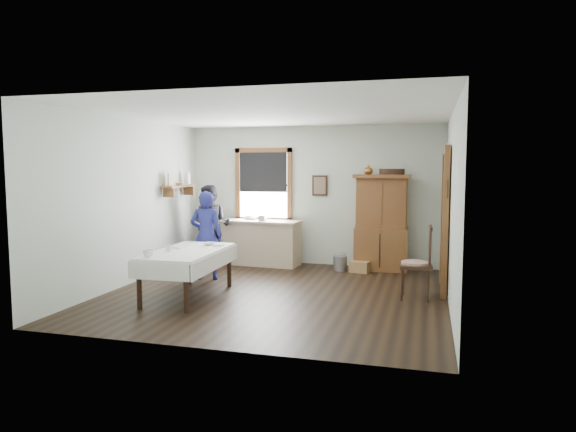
{
  "coord_description": "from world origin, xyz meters",
  "views": [
    {
      "loc": [
        2.18,
        -7.33,
        1.91
      ],
      "look_at": [
        0.1,
        0.3,
        1.15
      ],
      "focal_mm": 32.0,
      "sensor_mm": 36.0,
      "label": 1
    }
  ],
  "objects_px": {
    "dining_table": "(188,274)",
    "figure_dark": "(211,228)",
    "china_hutch": "(381,223)",
    "wicker_basket": "(360,267)",
    "woman_blue": "(206,239)",
    "pail": "(340,263)",
    "work_counter": "(262,243)",
    "spindle_chair": "(416,262)"
  },
  "relations": [
    {
      "from": "spindle_chair",
      "to": "pail",
      "type": "height_order",
      "value": "spindle_chair"
    },
    {
      "from": "work_counter",
      "to": "woman_blue",
      "type": "bearing_deg",
      "value": -103.86
    },
    {
      "from": "pail",
      "to": "figure_dark",
      "type": "distance_m",
      "value": 2.58
    },
    {
      "from": "china_hutch",
      "to": "dining_table",
      "type": "relative_size",
      "value": 1.02
    },
    {
      "from": "work_counter",
      "to": "spindle_chair",
      "type": "xyz_separation_m",
      "value": [
        2.97,
        -1.9,
        0.1
      ]
    },
    {
      "from": "work_counter",
      "to": "pail",
      "type": "height_order",
      "value": "work_counter"
    },
    {
      "from": "wicker_basket",
      "to": "woman_blue",
      "type": "height_order",
      "value": "woman_blue"
    },
    {
      "from": "spindle_chair",
      "to": "woman_blue",
      "type": "bearing_deg",
      "value": 169.34
    },
    {
      "from": "china_hutch",
      "to": "figure_dark",
      "type": "bearing_deg",
      "value": -176.26
    },
    {
      "from": "pail",
      "to": "dining_table",
      "type": "bearing_deg",
      "value": -126.32
    },
    {
      "from": "china_hutch",
      "to": "figure_dark",
      "type": "xyz_separation_m",
      "value": [
        -3.22,
        -0.38,
        -0.16
      ]
    },
    {
      "from": "work_counter",
      "to": "pail",
      "type": "distance_m",
      "value": 1.62
    },
    {
      "from": "dining_table",
      "to": "pail",
      "type": "bearing_deg",
      "value": 53.68
    },
    {
      "from": "china_hutch",
      "to": "pail",
      "type": "height_order",
      "value": "china_hutch"
    },
    {
      "from": "dining_table",
      "to": "wicker_basket",
      "type": "relative_size",
      "value": 5.1
    },
    {
      "from": "spindle_chair",
      "to": "wicker_basket",
      "type": "relative_size",
      "value": 3.16
    },
    {
      "from": "pail",
      "to": "figure_dark",
      "type": "relative_size",
      "value": 0.19
    },
    {
      "from": "woman_blue",
      "to": "wicker_basket",
      "type": "bearing_deg",
      "value": -163.29
    },
    {
      "from": "pail",
      "to": "wicker_basket",
      "type": "xyz_separation_m",
      "value": [
        0.37,
        -0.06,
        -0.04
      ]
    },
    {
      "from": "work_counter",
      "to": "dining_table",
      "type": "xyz_separation_m",
      "value": [
        -0.26,
        -2.67,
        -0.09
      ]
    },
    {
      "from": "wicker_basket",
      "to": "woman_blue",
      "type": "bearing_deg",
      "value": -152.7
    },
    {
      "from": "work_counter",
      "to": "china_hutch",
      "type": "relative_size",
      "value": 0.86
    },
    {
      "from": "dining_table",
      "to": "pail",
      "type": "xyz_separation_m",
      "value": [
        1.84,
        2.51,
        -0.21
      ]
    },
    {
      "from": "dining_table",
      "to": "wicker_basket",
      "type": "xyz_separation_m",
      "value": [
        2.22,
        2.45,
        -0.25
      ]
    },
    {
      "from": "china_hutch",
      "to": "work_counter",
      "type": "bearing_deg",
      "value": 178.96
    },
    {
      "from": "china_hutch",
      "to": "woman_blue",
      "type": "xyz_separation_m",
      "value": [
        -2.79,
        -1.57,
        -0.19
      ]
    },
    {
      "from": "work_counter",
      "to": "woman_blue",
      "type": "distance_m",
      "value": 1.59
    },
    {
      "from": "dining_table",
      "to": "figure_dark",
      "type": "relative_size",
      "value": 1.2
    },
    {
      "from": "work_counter",
      "to": "figure_dark",
      "type": "bearing_deg",
      "value": -157.45
    },
    {
      "from": "work_counter",
      "to": "spindle_chair",
      "type": "relative_size",
      "value": 1.42
    },
    {
      "from": "wicker_basket",
      "to": "dining_table",
      "type": "bearing_deg",
      "value": -132.19
    },
    {
      "from": "dining_table",
      "to": "wicker_basket",
      "type": "bearing_deg",
      "value": 47.81
    },
    {
      "from": "wicker_basket",
      "to": "woman_blue",
      "type": "distance_m",
      "value": 2.82
    },
    {
      "from": "dining_table",
      "to": "figure_dark",
      "type": "distance_m",
      "value": 2.49
    },
    {
      "from": "china_hutch",
      "to": "wicker_basket",
      "type": "relative_size",
      "value": 5.2
    },
    {
      "from": "spindle_chair",
      "to": "figure_dark",
      "type": "bearing_deg",
      "value": 153.76
    },
    {
      "from": "figure_dark",
      "to": "work_counter",
      "type": "bearing_deg",
      "value": 14.62
    },
    {
      "from": "spindle_chair",
      "to": "pail",
      "type": "bearing_deg",
      "value": 124.75
    },
    {
      "from": "china_hutch",
      "to": "figure_dark",
      "type": "relative_size",
      "value": 1.22
    },
    {
      "from": "china_hutch",
      "to": "woman_blue",
      "type": "bearing_deg",
      "value": -153.65
    },
    {
      "from": "dining_table",
      "to": "woman_blue",
      "type": "relative_size",
      "value": 1.24
    },
    {
      "from": "work_counter",
      "to": "china_hutch",
      "type": "distance_m",
      "value": 2.35
    }
  ]
}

